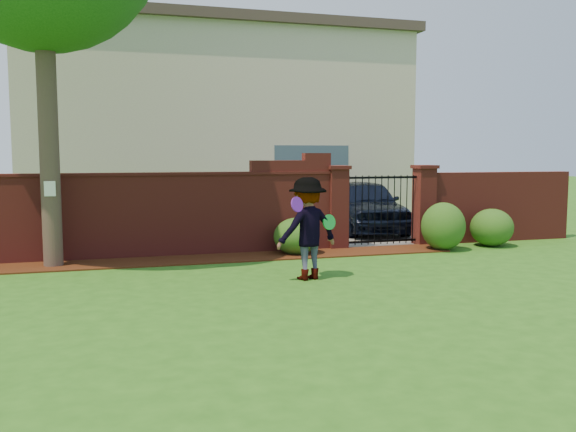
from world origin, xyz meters
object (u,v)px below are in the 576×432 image
object	(u,v)px
man	(308,229)
frisbee_purple	(297,204)
frisbee_green	(329,222)
car	(366,206)

from	to	relation	value
man	frisbee_purple	xyz separation A→B (m)	(-0.29, -0.28, 0.44)
frisbee_purple	frisbee_green	size ratio (longest dim) A/B	0.96
car	frisbee_purple	world-z (taller)	car
car	frisbee_green	distance (m)	6.45
car	man	size ratio (longest dim) A/B	2.43
car	frisbee_green	bearing A→B (deg)	-112.05
car	man	world-z (taller)	man
man	frisbee_purple	world-z (taller)	man
man	frisbee_green	bearing A→B (deg)	163.10
car	frisbee_green	size ratio (longest dim) A/B	15.97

